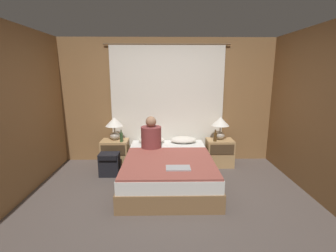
{
  "coord_description": "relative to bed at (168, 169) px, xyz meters",
  "views": [
    {
      "loc": [
        -0.08,
        -3.21,
        1.81
      ],
      "look_at": [
        0.0,
        0.96,
        0.91
      ],
      "focal_mm": 26.0,
      "sensor_mm": 36.0,
      "label": 1
    }
  ],
  "objects": [
    {
      "name": "laptop_on_bed",
      "position": [
        0.13,
        -0.62,
        0.27
      ],
      "size": [
        0.35,
        0.21,
        0.02
      ],
      "color": "#9EA0A5",
      "rests_on": "blanket_on_bed"
    },
    {
      "name": "wall_back",
      "position": [
        0.0,
        1.13,
        1.02
      ],
      "size": [
        4.39,
        0.06,
        2.5
      ],
      "color": "olive",
      "rests_on": "ground_plane"
    },
    {
      "name": "person_left_in_bed",
      "position": [
        -0.3,
        0.42,
        0.47
      ],
      "size": [
        0.37,
        0.37,
        0.6
      ],
      "color": "brown",
      "rests_on": "bed"
    },
    {
      "name": "lamp_right",
      "position": [
        1.03,
        0.78,
        0.61
      ],
      "size": [
        0.34,
        0.34,
        0.45
      ],
      "color": "#B2A899",
      "rests_on": "nightstand_right"
    },
    {
      "name": "beer_bottle_on_right_stand",
      "position": [
        0.91,
        0.63,
        0.4
      ],
      "size": [
        0.06,
        0.06,
        0.23
      ],
      "color": "#513819",
      "rests_on": "nightstand_right"
    },
    {
      "name": "wall_right",
      "position": [
        2.17,
        -0.65,
        1.02
      ],
      "size": [
        0.06,
        3.62,
        2.5
      ],
      "color": "olive",
      "rests_on": "ground_plane"
    },
    {
      "name": "nightstand_right",
      "position": [
        1.03,
        0.73,
        0.04
      ],
      "size": [
        0.52,
        0.4,
        0.53
      ],
      "color": "tan",
      "rests_on": "ground_plane"
    },
    {
      "name": "backpack_on_floor",
      "position": [
        -1.05,
        0.29,
        0.01
      ],
      "size": [
        0.35,
        0.28,
        0.41
      ],
      "color": "black",
      "rests_on": "ground_plane"
    },
    {
      "name": "ground_plane",
      "position": [
        0.0,
        -0.65,
        -0.23
      ],
      "size": [
        16.0,
        16.0,
        0.0
      ],
      "primitive_type": "plane",
      "color": "#564C47"
    },
    {
      "name": "lamp_left",
      "position": [
        -1.03,
        0.78,
        0.61
      ],
      "size": [
        0.34,
        0.34,
        0.45
      ],
      "color": "#B2A899",
      "rests_on": "nightstand_left"
    },
    {
      "name": "wall_left",
      "position": [
        -2.17,
        -0.65,
        1.02
      ],
      "size": [
        0.06,
        3.62,
        2.5
      ],
      "color": "olive",
      "rests_on": "ground_plane"
    },
    {
      "name": "pillow_left",
      "position": [
        -0.32,
        0.81,
        0.29
      ],
      "size": [
        0.52,
        0.34,
        0.12
      ],
      "color": "silver",
      "rests_on": "bed"
    },
    {
      "name": "blanket_on_bed",
      "position": [
        0.0,
        -0.3,
        0.25
      ],
      "size": [
        1.39,
        1.37,
        0.03
      ],
      "color": "#994C42",
      "rests_on": "bed"
    },
    {
      "name": "pillow_right",
      "position": [
        0.32,
        0.81,
        0.29
      ],
      "size": [
        0.52,
        0.34,
        0.12
      ],
      "color": "silver",
      "rests_on": "bed"
    },
    {
      "name": "nightstand_left",
      "position": [
        -1.03,
        0.73,
        0.04
      ],
      "size": [
        0.52,
        0.4,
        0.53
      ],
      "color": "tan",
      "rests_on": "ground_plane"
    },
    {
      "name": "beer_bottle_on_left_stand",
      "position": [
        -0.88,
        0.63,
        0.4
      ],
      "size": [
        0.06,
        0.06,
        0.23
      ],
      "color": "#2D4C28",
      "rests_on": "nightstand_left"
    },
    {
      "name": "curtain_panel",
      "position": [
        0.0,
        1.07,
        0.96
      ],
      "size": [
        2.47,
        0.02,
        2.38
      ],
      "color": "white",
      "rests_on": "ground_plane"
    },
    {
      "name": "bed",
      "position": [
        0.0,
        0.0,
        0.0
      ],
      "size": [
        1.45,
        2.03,
        0.46
      ],
      "color": "olive",
      "rests_on": "ground_plane"
    }
  ]
}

